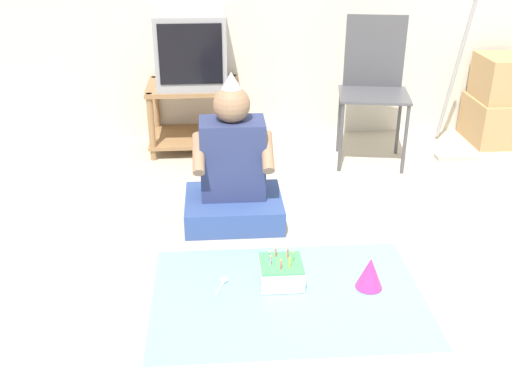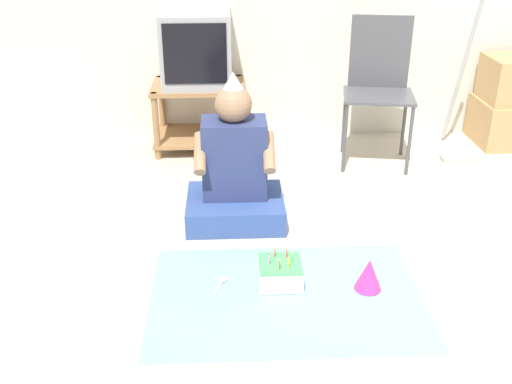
{
  "view_description": "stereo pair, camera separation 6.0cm",
  "coord_description": "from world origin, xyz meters",
  "px_view_note": "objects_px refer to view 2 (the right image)",
  "views": [
    {
      "loc": [
        -0.97,
        -2.43,
        1.61
      ],
      "look_at": [
        -0.78,
        0.19,
        0.35
      ],
      "focal_mm": 42.0,
      "sensor_mm": 36.0,
      "label": 1
    },
    {
      "loc": [
        -0.91,
        -2.43,
        1.61
      ],
      "look_at": [
        -0.78,
        0.19,
        0.35
      ],
      "focal_mm": 42.0,
      "sensor_mm": 36.0,
      "label": 2
    }
  ],
  "objects_px": {
    "folding_chair": "(379,80)",
    "cardboard_box_stack": "(512,104)",
    "tv": "(197,49)",
    "dust_mop": "(463,103)",
    "party_hat_blue": "(369,274)",
    "person_seated": "(235,174)",
    "birthday_cake": "(280,272)"
  },
  "relations": [
    {
      "from": "tv",
      "to": "dust_mop",
      "type": "distance_m",
      "value": 1.87
    },
    {
      "from": "party_hat_blue",
      "to": "cardboard_box_stack",
      "type": "bearing_deg",
      "value": 51.86
    },
    {
      "from": "cardboard_box_stack",
      "to": "party_hat_blue",
      "type": "relative_size",
      "value": 4.14
    },
    {
      "from": "cardboard_box_stack",
      "to": "person_seated",
      "type": "height_order",
      "value": "person_seated"
    },
    {
      "from": "folding_chair",
      "to": "tv",
      "type": "bearing_deg",
      "value": 167.36
    },
    {
      "from": "tv",
      "to": "party_hat_blue",
      "type": "relative_size",
      "value": 3.18
    },
    {
      "from": "dust_mop",
      "to": "party_hat_blue",
      "type": "distance_m",
      "value": 1.91
    },
    {
      "from": "tv",
      "to": "person_seated",
      "type": "distance_m",
      "value": 1.22
    },
    {
      "from": "cardboard_box_stack",
      "to": "birthday_cake",
      "type": "xyz_separation_m",
      "value": [
        -1.85,
        -1.77,
        -0.24
      ]
    },
    {
      "from": "folding_chair",
      "to": "birthday_cake",
      "type": "bearing_deg",
      "value": -117.34
    },
    {
      "from": "dust_mop",
      "to": "folding_chair",
      "type": "bearing_deg",
      "value": -177.07
    },
    {
      "from": "cardboard_box_stack",
      "to": "tv",
      "type": "bearing_deg",
      "value": 179.57
    },
    {
      "from": "dust_mop",
      "to": "birthday_cake",
      "type": "height_order",
      "value": "dust_mop"
    },
    {
      "from": "cardboard_box_stack",
      "to": "folding_chair",
      "type": "bearing_deg",
      "value": -166.52
    },
    {
      "from": "dust_mop",
      "to": "tv",
      "type": "bearing_deg",
      "value": 172.47
    },
    {
      "from": "folding_chair",
      "to": "dust_mop",
      "type": "distance_m",
      "value": 0.64
    },
    {
      "from": "person_seated",
      "to": "dust_mop",
      "type": "bearing_deg",
      "value": 28.81
    },
    {
      "from": "tv",
      "to": "dust_mop",
      "type": "bearing_deg",
      "value": -7.53
    },
    {
      "from": "folding_chair",
      "to": "party_hat_blue",
      "type": "bearing_deg",
      "value": -103.45
    },
    {
      "from": "person_seated",
      "to": "party_hat_blue",
      "type": "distance_m",
      "value": 0.97
    },
    {
      "from": "folding_chair",
      "to": "person_seated",
      "type": "distance_m",
      "value": 1.32
    },
    {
      "from": "person_seated",
      "to": "tv",
      "type": "bearing_deg",
      "value": 101.89
    },
    {
      "from": "tv",
      "to": "person_seated",
      "type": "height_order",
      "value": "tv"
    },
    {
      "from": "birthday_cake",
      "to": "party_hat_blue",
      "type": "distance_m",
      "value": 0.41
    },
    {
      "from": "folding_chair",
      "to": "cardboard_box_stack",
      "type": "height_order",
      "value": "folding_chair"
    },
    {
      "from": "dust_mop",
      "to": "party_hat_blue",
      "type": "bearing_deg",
      "value": -121.49
    },
    {
      "from": "birthday_cake",
      "to": "folding_chair",
      "type": "bearing_deg",
      "value": 62.66
    },
    {
      "from": "folding_chair",
      "to": "party_hat_blue",
      "type": "relative_size",
      "value": 6.24
    },
    {
      "from": "party_hat_blue",
      "to": "birthday_cake",
      "type": "bearing_deg",
      "value": 170.13
    },
    {
      "from": "cardboard_box_stack",
      "to": "party_hat_blue",
      "type": "distance_m",
      "value": 2.35
    },
    {
      "from": "tv",
      "to": "party_hat_blue",
      "type": "height_order",
      "value": "tv"
    },
    {
      "from": "tv",
      "to": "person_seated",
      "type": "xyz_separation_m",
      "value": [
        0.23,
        -1.11,
        -0.45
      ]
    }
  ]
}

